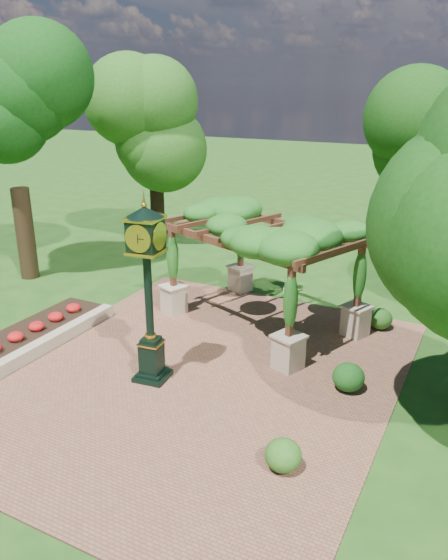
% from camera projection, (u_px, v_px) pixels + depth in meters
% --- Properties ---
extents(ground, '(120.00, 120.00, 0.00)m').
position_uv_depth(ground, '(179.00, 392.00, 13.79)').
color(ground, '#1E4714').
rests_on(ground, ground).
extents(brick_plaza, '(10.00, 12.00, 0.04)m').
position_uv_depth(brick_plaza, '(198.00, 373.00, 14.61)').
color(brick_plaza, brown).
rests_on(brick_plaza, ground).
extents(border_wall, '(0.35, 5.00, 0.40)m').
position_uv_depth(border_wall, '(55.00, 340.00, 16.12)').
color(border_wall, '#C6B793').
rests_on(border_wall, ground).
extents(flower_bed, '(1.50, 5.00, 0.36)m').
position_uv_depth(flower_bed, '(33.00, 334.00, 16.52)').
color(flower_bed, red).
rests_on(flower_bed, ground).
extents(pedestal_clock, '(1.03, 1.03, 4.68)m').
position_uv_depth(pedestal_clock, '(148.00, 279.00, 13.40)').
color(pedestal_clock, black).
rests_on(pedestal_clock, brick_plaza).
extents(pergola, '(6.85, 5.54, 3.73)m').
position_uv_depth(pergola, '(262.00, 232.00, 16.58)').
color(pergola, beige).
rests_on(pergola, brick_plaza).
extents(sundial, '(0.67, 0.67, 0.94)m').
position_uv_depth(sundial, '(290.00, 280.00, 20.39)').
color(sundial, gray).
rests_on(sundial, ground).
extents(shrub_front, '(0.83, 0.83, 0.67)m').
position_uv_depth(shrub_front, '(283.00, 455.00, 10.86)').
color(shrub_front, '#2A5C1A').
rests_on(shrub_front, brick_plaza).
extents(shrub_mid, '(0.85, 0.85, 0.73)m').
position_uv_depth(shrub_mid, '(348.00, 377.00, 13.67)').
color(shrub_mid, '#195217').
rests_on(shrub_mid, brick_plaza).
extents(shrub_back, '(0.95, 0.95, 0.66)m').
position_uv_depth(shrub_back, '(380.00, 319.00, 17.12)').
color(shrub_back, '#255A1A').
rests_on(shrub_back, brick_plaza).
extents(tree_west_near, '(3.92, 3.92, 9.24)m').
position_uv_depth(tree_west_near, '(10.00, 113.00, 19.73)').
color(tree_west_near, '#332414').
rests_on(tree_west_near, ground).
extents(tree_west_far, '(4.05, 4.05, 8.07)m').
position_uv_depth(tree_west_far, '(154.00, 125.00, 24.98)').
color(tree_west_far, black).
rests_on(tree_west_far, ground).
extents(tree_north, '(4.03, 4.03, 7.25)m').
position_uv_depth(tree_north, '(426.00, 144.00, 22.30)').
color(tree_north, '#311F13').
rests_on(tree_north, ground).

